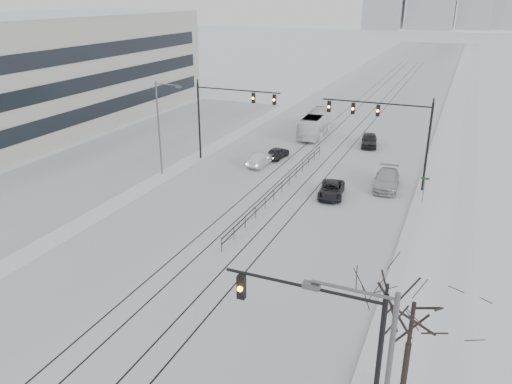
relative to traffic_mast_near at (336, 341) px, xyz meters
name	(u,v)px	position (x,y,z in m)	size (l,w,h in m)	color
road	(355,120)	(-10.79, 54.00, -4.55)	(22.00, 260.00, 0.02)	silver
sidewalk_east	(457,128)	(2.71, 54.00, -4.48)	(5.00, 260.00, 0.16)	white
curb	(438,127)	(0.26, 54.00, -4.50)	(0.10, 260.00, 0.12)	gray
parking_strip	(130,151)	(-30.79, 29.00, -4.55)	(14.00, 60.00, 0.03)	silver
tram_rails	(314,160)	(-10.79, 34.00, -4.54)	(5.30, 180.00, 0.01)	black
office_building	(0,78)	(-48.76, 29.00, 2.50)	(20.20, 62.20, 14.11)	#A9A6A0
traffic_mast_near	(336,341)	(0.00, 0.00, 0.00)	(6.10, 0.37, 7.00)	black
traffic_mast_ne	(390,125)	(-2.64, 29.00, 1.20)	(9.60, 0.37, 8.00)	black
traffic_mast_nw	(224,109)	(-19.31, 30.00, 1.01)	(9.10, 0.37, 8.00)	black
street_light_west	(161,122)	(-22.99, 24.00, 0.65)	(2.73, 0.25, 9.00)	#595B60
bare_tree	(413,313)	(2.41, 3.00, -0.07)	(4.40, 4.40, 6.10)	black
median_fence	(282,187)	(-10.79, 24.00, -4.04)	(0.06, 24.00, 1.00)	black
street_sign	(424,186)	(1.01, 26.00, -2.96)	(0.70, 0.06, 2.40)	#595B60
sedan_sb_inner	(277,153)	(-14.62, 33.02, -3.94)	(1.47, 3.66, 1.25)	black
sedan_sb_outer	(261,159)	(-15.34, 30.18, -3.89)	(1.42, 4.08, 1.34)	silver
sedan_nb_front	(331,190)	(-6.49, 24.76, -3.95)	(2.03, 4.39, 1.22)	black
sedan_nb_right	(387,180)	(-2.40, 28.67, -3.80)	(2.12, 5.22, 1.52)	#B1B4B9
sedan_nb_far	(369,140)	(-6.44, 41.48, -3.82)	(1.75, 4.35, 1.48)	black
box_truck	(316,124)	(-13.64, 44.15, -3.16)	(2.36, 10.07, 2.81)	white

